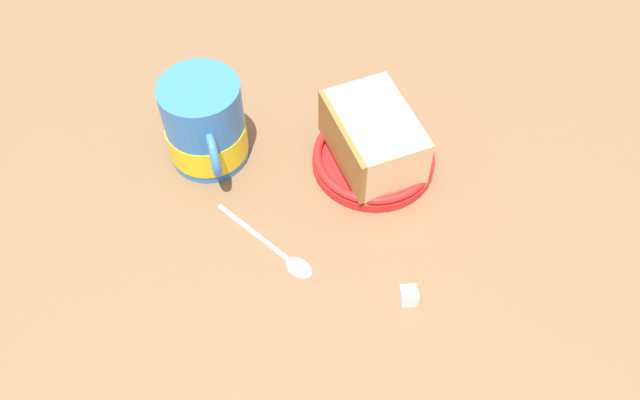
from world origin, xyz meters
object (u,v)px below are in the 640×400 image
object	(u,v)px
cake_slice	(373,138)
tea_mug	(205,126)
sugar_cube	(409,296)
teaspoon	(283,253)
small_plate	(374,158)

from	to	relation	value
cake_slice	tea_mug	bearing A→B (deg)	-84.53
tea_mug	sugar_cube	distance (cm)	27.70
cake_slice	teaspoon	world-z (taller)	cake_slice
tea_mug	sugar_cube	bearing A→B (deg)	58.68
tea_mug	cake_slice	bearing A→B (deg)	95.47
small_plate	cake_slice	size ratio (longest dim) A/B	0.97
small_plate	cake_slice	xyz separation A→B (cm)	(0.14, -0.23, 3.31)
tea_mug	teaspoon	distance (cm)	16.20
tea_mug	teaspoon	world-z (taller)	tea_mug
tea_mug	teaspoon	size ratio (longest dim) A/B	0.93
tea_mug	sugar_cube	size ratio (longest dim) A/B	6.56
cake_slice	tea_mug	size ratio (longest dim) A/B	1.28
teaspoon	sugar_cube	distance (cm)	13.13
teaspoon	cake_slice	bearing A→B (deg)	151.67
cake_slice	sugar_cube	world-z (taller)	cake_slice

